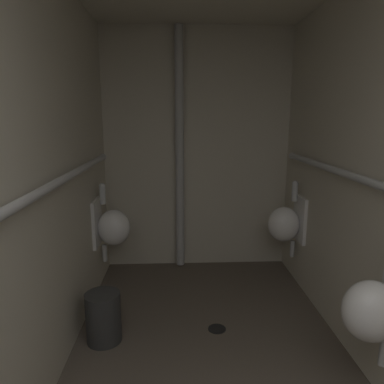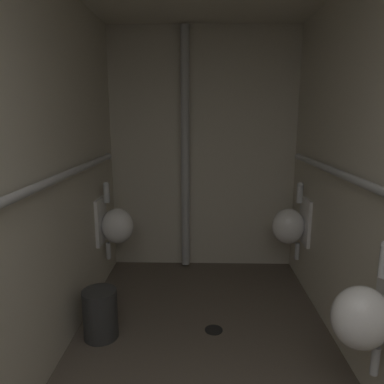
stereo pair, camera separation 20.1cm
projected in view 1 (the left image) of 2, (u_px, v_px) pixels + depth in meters
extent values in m
cube|color=beige|center=(15.00, 194.00, 1.74)|extent=(0.06, 4.23, 2.52)
cube|color=beige|center=(197.00, 151.00, 3.82)|extent=(2.08, 0.06, 2.52)
ellipsoid|color=white|center=(114.00, 228.00, 3.34)|extent=(0.30, 0.26, 0.34)
cube|color=white|center=(97.00, 223.00, 3.32)|extent=(0.03, 0.30, 0.44)
cylinder|color=silver|center=(103.00, 195.00, 3.27)|extent=(0.06, 0.06, 0.16)
sphere|color=silver|center=(102.00, 186.00, 3.25)|extent=(0.06, 0.06, 0.06)
cylinder|color=#B2B2B2|center=(105.00, 253.00, 3.38)|extent=(0.04, 0.04, 0.16)
ellipsoid|color=white|center=(370.00, 311.00, 1.91)|extent=(0.30, 0.26, 0.34)
cylinder|color=#B2B2B2|center=(383.00, 352.00, 1.96)|extent=(0.04, 0.04, 0.16)
ellipsoid|color=white|center=(284.00, 224.00, 3.44)|extent=(0.30, 0.26, 0.34)
cube|color=white|center=(300.00, 219.00, 3.43)|extent=(0.03, 0.30, 0.44)
cylinder|color=silver|center=(295.00, 193.00, 3.38)|extent=(0.06, 0.06, 0.16)
sphere|color=silver|center=(295.00, 184.00, 3.36)|extent=(0.06, 0.06, 0.06)
cylinder|color=#B2B2B2|center=(292.00, 249.00, 3.50)|extent=(0.04, 0.04, 0.16)
cylinder|color=#B2B2B2|center=(33.00, 196.00, 1.74)|extent=(0.05, 3.39, 0.05)
sphere|color=#B2B2B2|center=(103.00, 157.00, 3.39)|extent=(0.06, 0.06, 0.06)
sphere|color=#B2B2B2|center=(292.00, 156.00, 3.51)|extent=(0.06, 0.06, 0.06)
cylinder|color=#B2B2B2|center=(180.00, 152.00, 3.70)|extent=(0.09, 0.09, 2.47)
cylinder|color=black|center=(217.00, 329.00, 2.79)|extent=(0.14, 0.14, 0.01)
cylinder|color=#2D2D2D|center=(103.00, 317.00, 2.62)|extent=(0.26, 0.26, 0.37)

